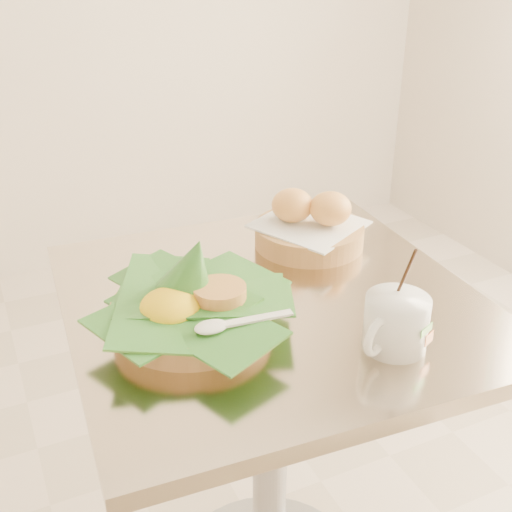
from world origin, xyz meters
name	(u,v)px	position (x,y,z in m)	size (l,w,h in m)	color
cafe_table	(271,396)	(0.19, 0.02, 0.53)	(0.74, 0.74, 0.75)	gray
rice_basket	(191,302)	(0.03, -0.01, 0.79)	(0.32, 0.32, 0.16)	#B5844D
bread_basket	(310,226)	(0.36, 0.18, 0.79)	(0.25, 0.25, 0.11)	#B5844D
coffee_mug	(395,322)	(0.29, -0.20, 0.79)	(0.13, 0.10, 0.17)	white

